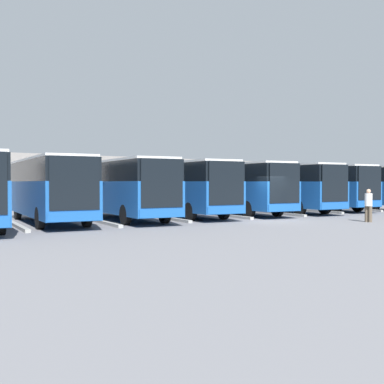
# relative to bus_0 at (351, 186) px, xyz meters

# --- Properties ---
(ground_plane) EXTENTS (600.00, 600.00, 0.00)m
(ground_plane) POSITION_rel_bus_0_xyz_m (14.77, 4.96, -1.89)
(ground_plane) COLOR slate
(bus_0) EXTENTS (4.10, 11.07, 3.40)m
(bus_0) POSITION_rel_bus_0_xyz_m (0.00, 0.00, 0.00)
(bus_0) COLOR #19519E
(bus_0) RESTS_ON ground_plane
(curb_divider_0) EXTENTS (1.11, 5.62, 0.15)m
(curb_divider_0) POSITION_rel_bus_0_xyz_m (2.11, 1.60, -1.81)
(curb_divider_0) COLOR #9E9E99
(curb_divider_0) RESTS_ON ground_plane
(bus_1) EXTENTS (4.10, 11.07, 3.40)m
(bus_1) POSITION_rel_bus_0_xyz_m (4.22, -0.34, 0.00)
(bus_1) COLOR #19519E
(bus_1) RESTS_ON ground_plane
(curb_divider_1) EXTENTS (1.11, 5.62, 0.15)m
(curb_divider_1) POSITION_rel_bus_0_xyz_m (6.33, 1.26, -1.81)
(curb_divider_1) COLOR #9E9E99
(curb_divider_1) RESTS_ON ground_plane
(bus_2) EXTENTS (4.10, 11.07, 3.40)m
(bus_2) POSITION_rel_bus_0_xyz_m (8.44, -0.05, 0.00)
(bus_2) COLOR #19519E
(bus_2) RESTS_ON ground_plane
(curb_divider_2) EXTENTS (1.11, 5.62, 0.15)m
(curb_divider_2) POSITION_rel_bus_0_xyz_m (10.55, 1.55, -1.81)
(curb_divider_2) COLOR #9E9E99
(curb_divider_2) RESTS_ON ground_plane
(bus_3) EXTENTS (4.10, 11.07, 3.40)m
(bus_3) POSITION_rel_bus_0_xyz_m (12.67, -0.43, 0.00)
(bus_3) COLOR #19519E
(bus_3) RESTS_ON ground_plane
(curb_divider_3) EXTENTS (1.11, 5.62, 0.15)m
(curb_divider_3) POSITION_rel_bus_0_xyz_m (14.77, 1.17, -1.81)
(curb_divider_3) COLOR #9E9E99
(curb_divider_3) RESTS_ON ground_plane
(bus_4) EXTENTS (4.10, 11.07, 3.40)m
(bus_4) POSITION_rel_bus_0_xyz_m (16.89, -0.70, 0.00)
(bus_4) COLOR #19519E
(bus_4) RESTS_ON ground_plane
(curb_divider_4) EXTENTS (1.11, 5.62, 0.15)m
(curb_divider_4) POSITION_rel_bus_0_xyz_m (19.00, 0.90, -1.81)
(curb_divider_4) COLOR #9E9E99
(curb_divider_4) RESTS_ON ground_plane
(bus_5) EXTENTS (4.10, 11.07, 3.40)m
(bus_5) POSITION_rel_bus_0_xyz_m (21.11, -0.52, 0.00)
(bus_5) COLOR #19519E
(bus_5) RESTS_ON ground_plane
(curb_divider_5) EXTENTS (1.11, 5.62, 0.15)m
(curb_divider_5) POSITION_rel_bus_0_xyz_m (23.22, 1.08, -1.81)
(curb_divider_5) COLOR #9E9E99
(curb_divider_5) RESTS_ON ground_plane
(bus_6) EXTENTS (4.10, 11.07, 3.40)m
(bus_6) POSITION_rel_bus_0_xyz_m (25.33, -0.92, 0.00)
(bus_6) COLOR #19519E
(bus_6) RESTS_ON ground_plane
(curb_divider_6) EXTENTS (1.11, 5.62, 0.15)m
(curb_divider_6) POSITION_rel_bus_0_xyz_m (27.44, 0.68, -1.81)
(curb_divider_6) COLOR #9E9E99
(curb_divider_6) RESTS_ON ground_plane
(pedestrian) EXTENTS (0.40, 0.42, 1.79)m
(pedestrian) POSITION_rel_bus_0_xyz_m (11.30, 8.91, -0.93)
(pedestrian) COLOR brown
(pedestrian) RESTS_ON ground_plane
(station_building) EXTENTS (38.27, 14.69, 4.54)m
(station_building) POSITION_rel_bus_0_xyz_m (14.77, -21.13, 0.41)
(station_building) COLOR gray
(station_building) RESTS_ON ground_plane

